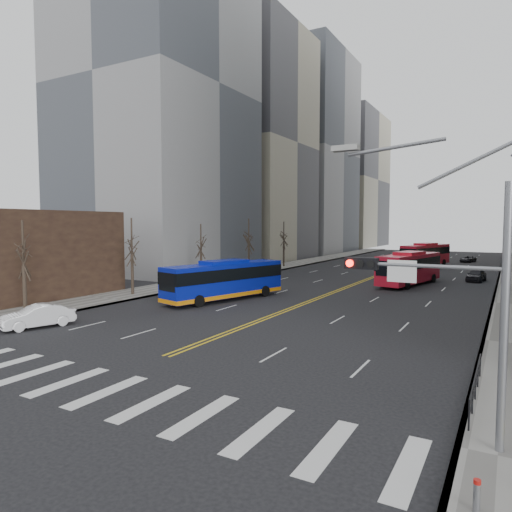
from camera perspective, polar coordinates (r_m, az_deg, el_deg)
ground at (r=21.06m, az=-20.39°, el=-15.06°), size 220.00×220.00×0.00m
sidewalk_left at (r=66.29m, az=0.46°, el=-1.80°), size 5.00×130.00×0.15m
crosswalk at (r=21.05m, az=-20.39°, el=-15.05°), size 26.70×4.00×0.01m
centerline at (r=69.82m, az=16.49°, el=-1.73°), size 0.55×100.00×0.01m
office_towers at (r=84.45m, az=19.02°, el=15.50°), size 83.00×134.00×58.00m
signal_mast at (r=14.99m, az=23.23°, el=-3.74°), size 5.37×0.37×9.39m
pedestrian_railing at (r=19.74m, az=25.76°, el=-14.00°), size 0.06×6.06×1.02m
street_trees at (r=52.43m, az=3.88°, el=1.90°), size 35.20×47.20×7.60m
blue_bus at (r=40.98m, az=-3.95°, el=-2.89°), size 5.79×12.56×3.58m
red_bus_near at (r=53.76m, az=18.62°, el=-1.24°), size 5.04×12.13×3.73m
red_bus_far at (r=78.43m, az=20.44°, el=0.32°), size 6.04×12.20×3.76m
car_white at (r=33.46m, az=-25.65°, el=-6.79°), size 2.95×4.82×1.50m
car_dark_mid at (r=60.19m, az=25.83°, el=-2.17°), size 2.28×4.47×1.46m
car_silver at (r=78.19m, az=14.02°, el=-0.65°), size 2.80×4.43×1.20m
car_dark_far at (r=89.73m, az=24.96°, el=-0.35°), size 2.81×4.30×1.10m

